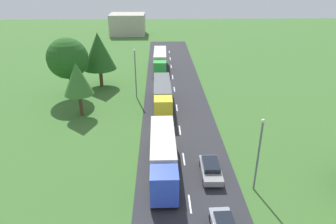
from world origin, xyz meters
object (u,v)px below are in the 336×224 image
at_px(truck_second, 163,154).
at_px(truck_fourth, 160,60).
at_px(lamppost_third, 135,71).
at_px(car_fourth, 211,169).
at_px(tree_birch, 99,51).
at_px(distant_building, 128,24).
at_px(tree_oak, 77,79).
at_px(truck_third, 162,95).
at_px(lamppost_second, 259,152).
at_px(tree_elm, 68,58).

relative_size(truck_second, truck_fourth, 0.95).
bearing_deg(lamppost_third, car_fourth, -67.60).
distance_m(lamppost_third, tree_birch, 8.85).
bearing_deg(distant_building, car_fourth, -78.84).
relative_size(tree_oak, distant_building, 0.71).
distance_m(truck_second, truck_third, 16.28).
xyz_separation_m(lamppost_second, tree_oak, (-19.92, 16.95, 1.28)).
bearing_deg(truck_fourth, truck_second, -89.84).
bearing_deg(tree_oak, truck_fourth, 62.30).
height_order(truck_fourth, car_fourth, truck_fourth).
bearing_deg(distant_building, lamppost_third, -83.56).
xyz_separation_m(lamppost_third, distant_building, (-6.14, 54.38, -1.23)).
relative_size(lamppost_second, tree_birch, 0.78).
relative_size(truck_second, distant_building, 1.09).
bearing_deg(tree_birch, truck_third, -42.44).
xyz_separation_m(truck_fourth, lamppost_second, (8.61, -38.49, 2.00)).
xyz_separation_m(tree_oak, tree_birch, (0.79, 12.26, 0.85)).
bearing_deg(truck_second, truck_third, 89.52).
distance_m(tree_oak, tree_elm, 8.00).
bearing_deg(lamppost_second, truck_third, 113.36).
bearing_deg(lamppost_third, distant_building, 96.44).
relative_size(truck_third, car_fourth, 2.73).
xyz_separation_m(truck_second, tree_elm, (-14.54, 21.14, 4.29)).
bearing_deg(lamppost_second, car_fourth, 149.09).
xyz_separation_m(truck_third, lamppost_third, (-4.18, 4.19, 2.35)).
relative_size(truck_third, lamppost_second, 1.71).
bearing_deg(lamppost_third, tree_oak, -138.00).
bearing_deg(tree_oak, lamppost_second, -40.41).
height_order(truck_fourth, tree_elm, tree_elm).
bearing_deg(lamppost_third, tree_birch, 139.36).
xyz_separation_m(truck_fourth, car_fourth, (4.85, -36.24, -1.35)).
bearing_deg(tree_elm, lamppost_second, -46.45).
bearing_deg(truck_fourth, distant_building, 104.33).
height_order(truck_third, tree_oak, tree_oak).
height_order(tree_oak, distant_building, tree_oak).
bearing_deg(tree_elm, car_fourth, -48.75).
bearing_deg(tree_elm, tree_oak, -66.73).
bearing_deg(tree_oak, tree_birch, 86.30).
bearing_deg(lamppost_second, tree_birch, 123.20).
distance_m(lamppost_second, lamppost_third, 26.72).
bearing_deg(tree_elm, truck_fourth, 44.58).
distance_m(truck_fourth, lamppost_third, 15.59).
distance_m(car_fourth, lamppost_second, 5.52).
xyz_separation_m(truck_second, truck_third, (0.14, 16.28, -0.00)).
distance_m(lamppost_third, distant_building, 54.74).
distance_m(truck_second, car_fourth, 5.00).
relative_size(car_fourth, tree_oak, 0.60).
bearing_deg(truck_fourth, truck_third, -89.30).
bearing_deg(tree_oak, lamppost_third, 42.00).
bearing_deg(lamppost_second, tree_oak, 139.59).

